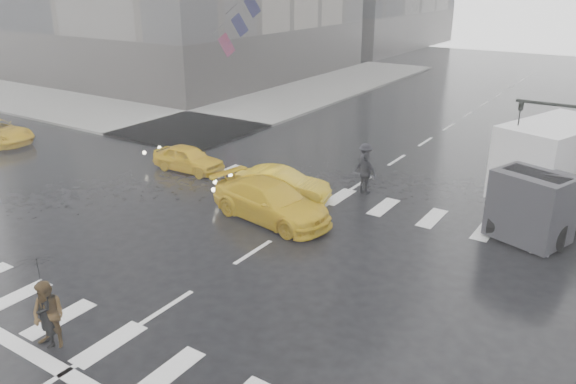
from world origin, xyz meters
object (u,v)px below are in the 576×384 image
Objects in this scene: pedestrian_brown at (49,315)px; box_truck at (547,171)px; taxi_mid at (280,185)px; taxi_front at (188,158)px.

pedestrian_brown is 0.27× the size of box_truck.
pedestrian_brown reaches higher than taxi_mid.
box_truck is at bearing -79.50° from taxi_front.
pedestrian_brown is at bearing -153.27° from taxi_front.
box_truck reaches higher than pedestrian_brown.
pedestrian_brown reaches higher than taxi_front.
taxi_front is at bearing -148.62° from box_truck.
box_truck is (9.25, 3.98, 1.21)m from taxi_mid.
taxi_mid reaches higher than taxi_front.
taxi_front is 0.88× the size of taxi_mid.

